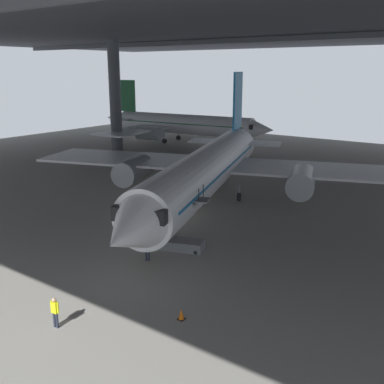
# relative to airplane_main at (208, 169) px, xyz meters

# --- Properties ---
(ground_plane) EXTENTS (110.00, 110.00, 0.00)m
(ground_plane) POSITION_rel_airplane_main_xyz_m (-2.08, -5.29, -3.66)
(ground_plane) COLOR gray
(hangar_structure) EXTENTS (121.00, 99.00, 18.55)m
(hangar_structure) POSITION_rel_airplane_main_xyz_m (-2.19, 8.47, 14.24)
(hangar_structure) COLOR #4C4F54
(hangar_structure) RESTS_ON ground_plane
(airplane_main) EXTENTS (39.41, 39.72, 12.60)m
(airplane_main) POSITION_rel_airplane_main_xyz_m (0.00, 0.00, 0.00)
(airplane_main) COLOR white
(airplane_main) RESTS_ON ground_plane
(boarding_stairs) EXTENTS (4.65, 2.77, 4.89)m
(boarding_stairs) POSITION_rel_airplane_main_xyz_m (4.32, -10.42, -2.91)
(boarding_stairs) COLOR slate
(boarding_stairs) RESTS_ON ground_plane
(crew_worker_near_nose) EXTENTS (0.55, 0.26, 1.68)m
(crew_worker_near_nose) POSITION_rel_airplane_main_xyz_m (5.70, -22.53, -2.70)
(crew_worker_near_nose) COLOR #232838
(crew_worker_near_nose) RESTS_ON ground_plane
(crew_worker_by_stairs) EXTENTS (0.47, 0.39, 1.74)m
(crew_worker_by_stairs) POSITION_rel_airplane_main_xyz_m (3.98, -13.41, -2.66)
(crew_worker_by_stairs) COLOR #232838
(crew_worker_by_stairs) RESTS_ON ground_plane
(airplane_distant) EXTENTS (34.76, 33.71, 10.95)m
(airplane_distant) POSITION_rel_airplane_main_xyz_m (-25.86, 29.97, -0.31)
(airplane_distant) COLOR white
(airplane_distant) RESTS_ON ground_plane
(traffic_cone_orange) EXTENTS (0.36, 0.36, 0.60)m
(traffic_cone_orange) POSITION_rel_airplane_main_xyz_m (10.49, -18.15, -3.37)
(traffic_cone_orange) COLOR black
(traffic_cone_orange) RESTS_ON ground_plane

